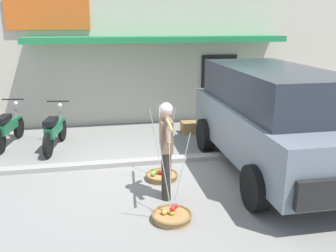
{
  "coord_description": "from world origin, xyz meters",
  "views": [
    {
      "loc": [
        -0.91,
        -6.64,
        2.97
      ],
      "look_at": [
        0.48,
        0.6,
        0.85
      ],
      "focal_mm": 39.0,
      "sensor_mm": 36.0,
      "label": 1
    }
  ],
  "objects_px": {
    "fruit_basket_left_side": "(172,215)",
    "fruit_basket_right_side": "(162,175)",
    "parked_truck": "(272,117)",
    "motorcycle_second_in_row": "(55,131)",
    "wooden_crate": "(189,127)",
    "motorcycle_nearest_shop": "(8,128)",
    "fruit_vendor": "(166,144)"
  },
  "relations": [
    {
      "from": "fruit_basket_left_side",
      "to": "fruit_basket_right_side",
      "type": "distance_m",
      "value": 1.55
    },
    {
      "from": "parked_truck",
      "to": "motorcycle_second_in_row",
      "type": "bearing_deg",
      "value": 153.93
    },
    {
      "from": "fruit_basket_right_side",
      "to": "wooden_crate",
      "type": "xyz_separation_m",
      "value": [
        1.28,
        2.87,
        0.08
      ]
    },
    {
      "from": "fruit_basket_left_side",
      "to": "motorcycle_second_in_row",
      "type": "xyz_separation_m",
      "value": [
        -2.11,
        3.77,
        0.38
      ]
    },
    {
      "from": "motorcycle_second_in_row",
      "to": "wooden_crate",
      "type": "xyz_separation_m",
      "value": [
        3.49,
        0.64,
        -0.29
      ]
    },
    {
      "from": "fruit_basket_right_side",
      "to": "motorcycle_nearest_shop",
      "type": "distance_m",
      "value": 4.31
    },
    {
      "from": "fruit_vendor",
      "to": "motorcycle_nearest_shop",
      "type": "bearing_deg",
      "value": 133.72
    },
    {
      "from": "motorcycle_second_in_row",
      "to": "wooden_crate",
      "type": "distance_m",
      "value": 3.56
    },
    {
      "from": "motorcycle_nearest_shop",
      "to": "wooden_crate",
      "type": "bearing_deg",
      "value": 2.3
    },
    {
      "from": "motorcycle_second_in_row",
      "to": "fruit_basket_right_side",
      "type": "bearing_deg",
      "value": -45.11
    },
    {
      "from": "fruit_vendor",
      "to": "fruit_basket_left_side",
      "type": "distance_m",
      "value": 1.18
    },
    {
      "from": "parked_truck",
      "to": "wooden_crate",
      "type": "bearing_deg",
      "value": 109.06
    },
    {
      "from": "motorcycle_nearest_shop",
      "to": "wooden_crate",
      "type": "height_order",
      "value": "motorcycle_nearest_shop"
    },
    {
      "from": "motorcycle_second_in_row",
      "to": "wooden_crate",
      "type": "relative_size",
      "value": 4.11
    },
    {
      "from": "parked_truck",
      "to": "fruit_vendor",
      "type": "bearing_deg",
      "value": -160.61
    },
    {
      "from": "motorcycle_nearest_shop",
      "to": "motorcycle_second_in_row",
      "type": "bearing_deg",
      "value": -21.83
    },
    {
      "from": "motorcycle_nearest_shop",
      "to": "motorcycle_second_in_row",
      "type": "xyz_separation_m",
      "value": [
        1.14,
        -0.46,
        0.0
      ]
    },
    {
      "from": "fruit_basket_left_side",
      "to": "parked_truck",
      "type": "distance_m",
      "value": 3.03
    },
    {
      "from": "motorcycle_nearest_shop",
      "to": "wooden_crate",
      "type": "distance_m",
      "value": 4.64
    },
    {
      "from": "parked_truck",
      "to": "wooden_crate",
      "type": "distance_m",
      "value": 3.15
    },
    {
      "from": "fruit_basket_right_side",
      "to": "wooden_crate",
      "type": "height_order",
      "value": "fruit_basket_right_side"
    },
    {
      "from": "motorcycle_second_in_row",
      "to": "parked_truck",
      "type": "xyz_separation_m",
      "value": [
        4.47,
        -2.19,
        0.68
      ]
    },
    {
      "from": "fruit_vendor",
      "to": "parked_truck",
      "type": "distance_m",
      "value": 2.45
    },
    {
      "from": "fruit_vendor",
      "to": "wooden_crate",
      "type": "bearing_deg",
      "value": 69.96
    },
    {
      "from": "wooden_crate",
      "to": "fruit_vendor",
      "type": "bearing_deg",
      "value": -110.04
    },
    {
      "from": "fruit_basket_left_side",
      "to": "motorcycle_nearest_shop",
      "type": "distance_m",
      "value": 5.34
    },
    {
      "from": "fruit_vendor",
      "to": "parked_truck",
      "type": "relative_size",
      "value": 0.35
    },
    {
      "from": "fruit_basket_left_side",
      "to": "wooden_crate",
      "type": "distance_m",
      "value": 4.62
    },
    {
      "from": "motorcycle_nearest_shop",
      "to": "motorcycle_second_in_row",
      "type": "relative_size",
      "value": 1.0
    },
    {
      "from": "motorcycle_nearest_shop",
      "to": "parked_truck",
      "type": "xyz_separation_m",
      "value": [
        5.61,
        -2.64,
        0.68
      ]
    },
    {
      "from": "wooden_crate",
      "to": "motorcycle_second_in_row",
      "type": "bearing_deg",
      "value": -169.58
    },
    {
      "from": "motorcycle_nearest_shop",
      "to": "fruit_vendor",
      "type": "bearing_deg",
      "value": -46.28
    }
  ]
}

